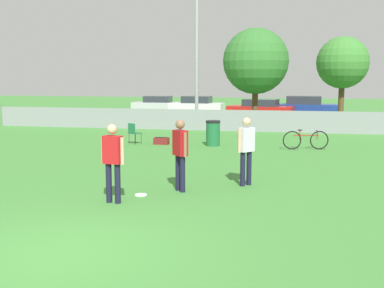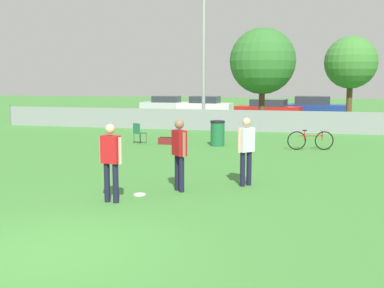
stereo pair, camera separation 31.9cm
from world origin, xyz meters
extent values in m
plane|color=#428438|center=(0.00, 0.00, 0.00)|extent=(120.00, 120.00, 0.00)
cube|color=gray|center=(0.00, 18.00, 0.55)|extent=(26.16, 0.03, 1.10)
cylinder|color=slate|center=(-13.08, 18.00, 0.61)|extent=(0.07, 0.07, 1.21)
cylinder|color=#9E9EA3|center=(-1.98, 19.86, 3.57)|extent=(0.20, 0.20, 7.15)
cylinder|color=brown|center=(1.31, 19.50, 1.15)|extent=(0.32, 0.32, 2.31)
sphere|color=#33702D|center=(1.31, 19.50, 3.63)|extent=(3.52, 3.52, 3.52)
cylinder|color=brown|center=(5.97, 21.66, 1.25)|extent=(0.32, 0.32, 2.50)
sphere|color=#3D7F33|center=(5.97, 21.66, 3.59)|extent=(2.89, 2.89, 2.89)
cylinder|color=#191933|center=(2.25, 5.35, 0.44)|extent=(0.13, 0.13, 0.88)
cylinder|color=#191933|center=(2.39, 5.52, 0.44)|extent=(0.13, 0.13, 0.88)
cube|color=silver|center=(2.32, 5.44, 1.19)|extent=(0.43, 0.45, 0.61)
sphere|color=#D8AD8C|center=(2.32, 5.44, 1.64)|extent=(0.23, 0.23, 0.23)
cylinder|color=#D8AD8C|center=(2.16, 5.25, 1.17)|extent=(0.08, 0.08, 0.59)
cylinder|color=#D8AD8C|center=(2.48, 5.62, 1.17)|extent=(0.08, 0.08, 0.59)
cylinder|color=#191933|center=(0.75, 4.55, 0.44)|extent=(0.13, 0.13, 0.88)
cylinder|color=#191933|center=(0.90, 4.39, 0.44)|extent=(0.13, 0.13, 0.88)
cube|color=#B21419|center=(0.83, 4.47, 1.19)|extent=(0.43, 0.44, 0.61)
sphere|color=#8C664C|center=(0.83, 4.47, 1.64)|extent=(0.23, 0.23, 0.23)
cylinder|color=#8C664C|center=(0.67, 4.64, 1.17)|extent=(0.08, 0.08, 0.59)
cylinder|color=#8C664C|center=(0.99, 4.29, 1.17)|extent=(0.08, 0.08, 0.59)
cylinder|color=#191933|center=(-0.46, 3.10, 0.44)|extent=(0.13, 0.13, 0.88)
cylinder|color=#191933|center=(-0.25, 3.06, 0.44)|extent=(0.13, 0.13, 0.88)
cube|color=red|center=(-0.35, 3.08, 1.19)|extent=(0.43, 0.28, 0.61)
sphere|color=#D8AD8C|center=(-0.35, 3.08, 1.64)|extent=(0.23, 0.23, 0.23)
cylinder|color=#D8AD8C|center=(-0.59, 3.11, 1.17)|extent=(0.08, 0.08, 0.59)
cylinder|color=#D8AD8C|center=(-0.12, 3.04, 1.17)|extent=(0.08, 0.08, 0.59)
cylinder|color=white|center=(0.02, 3.85, 0.01)|extent=(0.29, 0.29, 0.03)
torus|color=white|center=(0.02, 3.85, 0.01)|extent=(0.29, 0.29, 0.03)
cylinder|color=#333338|center=(-2.79, 12.38, 0.22)|extent=(0.02, 0.02, 0.43)
cylinder|color=#333338|center=(-3.11, 12.55, 0.22)|extent=(0.02, 0.02, 0.43)
cylinder|color=#333338|center=(-2.96, 12.06, 0.22)|extent=(0.02, 0.02, 0.43)
cylinder|color=#333338|center=(-3.28, 12.23, 0.22)|extent=(0.02, 0.02, 0.43)
cube|color=#1E663F|center=(-3.03, 12.30, 0.45)|extent=(0.55, 0.55, 0.03)
cube|color=#1E663F|center=(-3.12, 12.13, 0.67)|extent=(0.37, 0.21, 0.41)
torus|color=black|center=(3.40, 12.08, 0.36)|extent=(0.71, 0.21, 0.72)
torus|color=black|center=(4.43, 12.32, 0.36)|extent=(0.71, 0.21, 0.72)
cylinder|color=#A51E19|center=(3.92, 12.20, 0.55)|extent=(0.95, 0.25, 0.04)
cylinder|color=#A51E19|center=(3.69, 12.15, 0.55)|extent=(0.03, 0.03, 0.37)
cylinder|color=#A51E19|center=(4.35, 12.30, 0.55)|extent=(0.03, 0.03, 0.34)
cube|color=black|center=(3.69, 12.15, 0.75)|extent=(0.17, 0.09, 0.04)
cylinder|color=black|center=(4.35, 12.30, 0.71)|extent=(0.12, 0.43, 0.03)
cylinder|color=#1E6638|center=(0.25, 12.43, 0.47)|extent=(0.56, 0.56, 0.95)
cylinder|color=black|center=(0.25, 12.43, 0.99)|extent=(0.59, 0.59, 0.08)
cube|color=maroon|center=(-1.92, 12.40, 0.14)|extent=(0.61, 0.34, 0.28)
cube|color=black|center=(-1.92, 12.40, 0.29)|extent=(0.52, 0.04, 0.02)
cylinder|color=black|center=(-5.97, 30.49, 0.31)|extent=(0.62, 0.21, 0.61)
cylinder|color=black|center=(-5.91, 29.01, 0.31)|extent=(0.62, 0.21, 0.61)
cylinder|color=black|center=(-8.39, 30.38, 0.31)|extent=(0.62, 0.21, 0.61)
cylinder|color=black|center=(-8.33, 28.91, 0.31)|extent=(0.62, 0.21, 0.61)
cube|color=#B7B7BC|center=(-7.15, 29.70, 0.52)|extent=(3.98, 1.86, 0.65)
cube|color=#2D333D|center=(-7.15, 29.70, 1.09)|extent=(2.09, 1.58, 0.49)
cylinder|color=black|center=(-2.54, 29.33, 0.31)|extent=(0.62, 0.21, 0.61)
cylinder|color=black|center=(-2.61, 27.86, 0.31)|extent=(0.62, 0.21, 0.61)
cylinder|color=black|center=(-5.02, 29.45, 0.31)|extent=(0.62, 0.21, 0.61)
cylinder|color=black|center=(-5.09, 27.98, 0.31)|extent=(0.62, 0.21, 0.61)
cube|color=white|center=(-3.81, 28.66, 0.53)|extent=(4.09, 1.88, 0.69)
cube|color=#2D333D|center=(-3.81, 28.66, 1.13)|extent=(2.15, 1.59, 0.52)
cylinder|color=black|center=(2.59, 26.46, 0.34)|extent=(0.69, 0.28, 0.67)
cylinder|color=black|center=(2.37, 25.02, 0.34)|extent=(0.69, 0.28, 0.67)
cylinder|color=black|center=(-0.08, 26.86, 0.34)|extent=(0.69, 0.28, 0.67)
cylinder|color=black|center=(-0.30, 25.42, 0.34)|extent=(0.69, 0.28, 0.67)
cube|color=red|center=(1.14, 25.94, 0.54)|extent=(4.55, 2.30, 0.62)
cube|color=#2D333D|center=(1.14, 25.94, 1.09)|extent=(2.46, 1.79, 0.47)
cylinder|color=black|center=(5.42, 28.42, 0.30)|extent=(0.61, 0.20, 0.60)
cylinder|color=black|center=(5.36, 26.83, 0.30)|extent=(0.61, 0.20, 0.60)
cylinder|color=black|center=(2.65, 28.53, 0.30)|extent=(0.61, 0.20, 0.60)
cylinder|color=black|center=(2.59, 26.94, 0.30)|extent=(0.61, 0.20, 0.60)
cube|color=navy|center=(4.01, 27.68, 0.55)|extent=(4.55, 1.98, 0.76)
cube|color=#2D333D|center=(4.01, 27.68, 1.21)|extent=(2.39, 1.68, 0.57)
camera|label=1|loc=(3.56, -6.68, 2.75)|focal=45.00mm
camera|label=2|loc=(3.87, -6.61, 2.75)|focal=45.00mm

